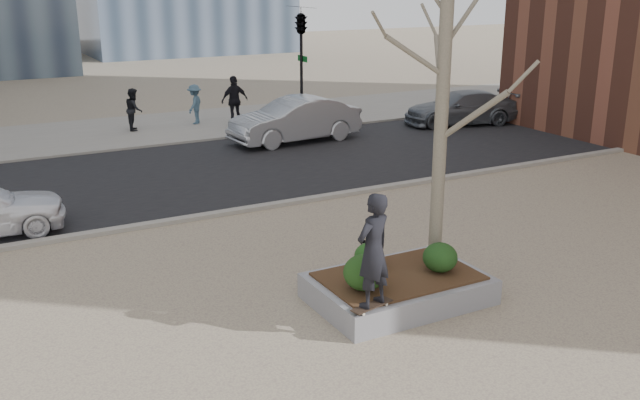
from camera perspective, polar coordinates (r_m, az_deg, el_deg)
ground at (r=12.40m, az=2.38°, el=-8.96°), size 120.00×120.00×0.00m
street at (r=21.08m, az=-11.60°, el=1.91°), size 60.00×8.00×0.02m
far_sidewalk at (r=27.69m, az=-15.91°, el=5.26°), size 60.00×6.00×0.02m
planter at (r=12.80m, az=6.28°, el=-7.07°), size 3.00×2.00×0.45m
planter_mulch at (r=12.70m, az=6.32°, el=-6.06°), size 2.70×1.70×0.04m
sycamore_tree at (r=12.62m, az=9.84°, el=9.34°), size 2.80×2.80×6.60m
shrub_left at (r=11.97m, az=3.58°, el=-5.81°), size 0.72×0.72×0.61m
shrub_middle at (r=12.88m, az=3.96°, el=-4.46°), size 0.54×0.54×0.46m
shrub_right at (r=12.86m, az=9.59°, el=-4.55°), size 0.62×0.62×0.53m
skateboard at (r=11.49m, az=4.17°, el=-8.53°), size 0.81×0.37×0.08m
skateboarder at (r=11.10m, az=4.28°, el=-4.04°), size 0.78×0.63×1.86m
car_silver at (r=24.89m, az=-2.02°, el=6.42°), size 4.71×1.93×1.52m
car_third at (r=28.47m, az=11.17°, el=7.25°), size 4.73×2.85×1.28m
pedestrian_a at (r=27.68m, az=-14.66°, el=7.04°), size 0.77×0.89×1.57m
pedestrian_b at (r=28.41m, az=-9.99°, el=7.56°), size 1.06×1.13×1.53m
pedestrian_c at (r=27.97m, az=-6.84°, el=7.92°), size 1.15×0.57×1.89m
traffic_light_far at (r=27.25m, az=-1.50°, el=10.50°), size 0.60×2.48×4.50m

